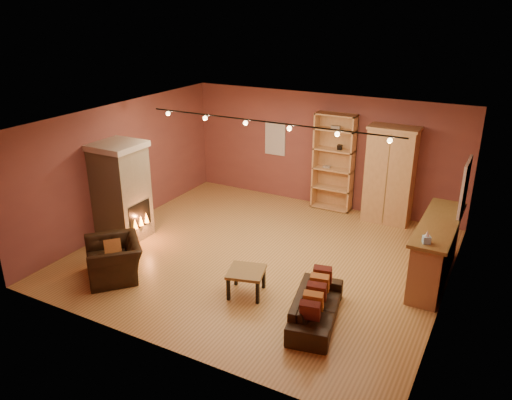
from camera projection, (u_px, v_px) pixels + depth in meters
The scene contains 16 objects.
floor at pixel (261, 256), 10.11m from camera, with size 7.00×7.00×0.00m, color #A27339.
ceiling at pixel (262, 120), 9.08m from camera, with size 7.00×7.00×0.00m, color #55361B.
back_wall at pixel (323, 151), 12.26m from camera, with size 7.00×0.02×2.80m, color brown.
left_wall at pixel (123, 165), 11.14m from camera, with size 0.02×6.50×2.80m, color brown.
right_wall at pixel (453, 228), 8.06m from camera, with size 0.02×6.50×2.80m, color brown.
fireplace at pixel (122, 191), 10.57m from camera, with size 1.01×0.98×2.12m.
back_window at pixel (275, 138), 12.76m from camera, with size 0.56×0.04×0.86m, color silver.
bookcase at pixel (334, 161), 12.07m from camera, with size 0.98×0.38×2.39m.
armoire at pixel (390, 175), 11.35m from camera, with size 1.11×0.63×2.26m.
bar_counter at pixel (435, 250), 9.09m from camera, with size 0.64×2.39×1.14m.
tissue_box at pixel (427, 238), 8.08m from camera, with size 0.14×0.14×0.21m.
right_window at pixel (465, 187), 9.12m from camera, with size 0.05×0.90×1.00m, color silver.
loveseat at pixel (316, 302), 7.94m from camera, with size 0.81×1.74×0.72m.
armchair at pixel (113, 253), 9.20m from camera, with size 1.29×1.26×0.95m.
coffee_table at pixel (246, 274), 8.66m from camera, with size 0.76×0.76×0.47m.
track_rail at pixel (267, 124), 9.29m from camera, with size 5.20×0.09×0.13m.
Camera 1 is at (4.16, -7.96, 4.78)m, focal length 35.00 mm.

